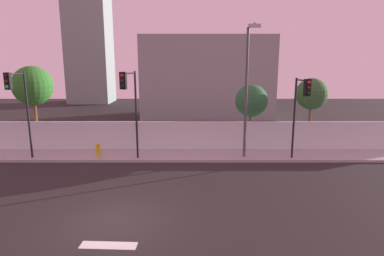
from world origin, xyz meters
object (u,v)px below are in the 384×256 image
object	(u,v)px
traffic_light_left	(299,101)
traffic_light_center	(128,97)
street_lamp_curbside	(246,83)
roadside_tree_leftmost	(31,86)
roadside_tree_midright	(310,94)
roadside_tree_midleft	(250,101)
traffic_light_right	(16,97)
fire_hydrant	(97,149)

from	to	relation	value
traffic_light_left	traffic_light_center	world-z (taller)	traffic_light_center
traffic_light_center	street_lamp_curbside	bearing A→B (deg)	5.89
roadside_tree_leftmost	roadside_tree_midright	size ratio (longest dim) A/B	1.17
roadside_tree_midright	traffic_light_left	bearing A→B (deg)	-117.28
roadside_tree_leftmost	roadside_tree_midleft	size ratio (longest dim) A/B	1.28
traffic_light_right	roadside_tree_leftmost	bearing A→B (deg)	104.75
traffic_light_right	roadside_tree_midright	xyz separation A→B (m)	(17.52, 3.82, -0.21)
fire_hydrant	traffic_light_center	bearing A→B (deg)	-23.15
traffic_light_center	street_lamp_curbside	size ratio (longest dim) A/B	0.68
traffic_light_center	roadside_tree_midright	bearing A→B (deg)	19.07
roadside_tree_midleft	traffic_light_left	bearing A→B (deg)	-61.98
traffic_light_right	street_lamp_curbside	world-z (taller)	street_lamp_curbside
street_lamp_curbside	roadside_tree_leftmost	distance (m)	14.05
roadside_tree_leftmost	traffic_light_left	bearing A→B (deg)	-12.95
roadside_tree_midleft	street_lamp_curbside	bearing A→B (deg)	-105.09
roadside_tree_leftmost	roadside_tree_midright	world-z (taller)	roadside_tree_leftmost
traffic_light_left	roadside_tree_leftmost	distance (m)	17.00
fire_hydrant	roadside_tree_midleft	size ratio (longest dim) A/B	0.20
roadside_tree_midleft	roadside_tree_leftmost	bearing A→B (deg)	180.00
street_lamp_curbside	fire_hydrant	bearing A→B (deg)	178.30
traffic_light_left	fire_hydrant	size ratio (longest dim) A/B	5.37
fire_hydrant	roadside_tree_midleft	distance (m)	10.31
traffic_light_left	traffic_light_right	bearing A→B (deg)	-179.94
traffic_light_center	traffic_light_left	bearing A→B (deg)	0.73
traffic_light_left	roadside_tree_midright	bearing A→B (deg)	62.72
traffic_light_center	fire_hydrant	size ratio (longest dim) A/B	5.81
roadside_tree_midleft	roadside_tree_midright	distance (m)	4.02
traffic_light_right	traffic_light_center	bearing A→B (deg)	-0.96
traffic_light_right	roadside_tree_midright	size ratio (longest dim) A/B	1.08
street_lamp_curbside	roadside_tree_midright	distance (m)	5.94
traffic_light_center	traffic_light_right	distance (m)	6.16
roadside_tree_midleft	roadside_tree_midright	xyz separation A→B (m)	(3.99, 0.00, 0.46)
traffic_light_right	fire_hydrant	world-z (taller)	traffic_light_right
traffic_light_left	fire_hydrant	xyz separation A→B (m)	(-11.57, 0.81, -2.94)
roadside_tree_leftmost	traffic_light_right	bearing A→B (deg)	-75.25
traffic_light_left	traffic_light_center	distance (m)	9.40
fire_hydrant	traffic_light_left	bearing A→B (deg)	-3.99
fire_hydrant	roadside_tree_midleft	world-z (taller)	roadside_tree_midleft
roadside_tree_leftmost	street_lamp_curbside	bearing A→B (deg)	-13.41
street_lamp_curbside	traffic_light_center	bearing A→B (deg)	-174.11
traffic_light_left	fire_hydrant	distance (m)	11.96
roadside_tree_midright	roadside_tree_midleft	bearing A→B (deg)	-180.00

